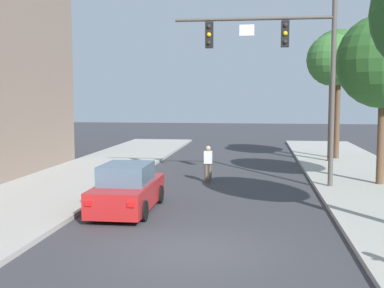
{
  "coord_description": "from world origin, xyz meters",
  "views": [
    {
      "loc": [
        1.63,
        -11.64,
        3.77
      ],
      "look_at": [
        -0.85,
        6.76,
        2.0
      ],
      "focal_mm": 45.84,
      "sensor_mm": 36.0,
      "label": 1
    }
  ],
  "objects_px": {
    "car_lead_red": "(128,190)",
    "pedestrian_crossing_road": "(208,162)",
    "street_tree_third": "(333,61)",
    "street_tree_farthest": "(339,58)",
    "street_tree_second": "(384,62)",
    "traffic_signal_mast": "(287,59)"
  },
  "relations": [
    {
      "from": "traffic_signal_mast",
      "to": "street_tree_third",
      "type": "bearing_deg",
      "value": 70.04
    },
    {
      "from": "car_lead_red",
      "to": "pedestrian_crossing_road",
      "type": "distance_m",
      "value": 6.18
    },
    {
      "from": "traffic_signal_mast",
      "to": "street_tree_second",
      "type": "bearing_deg",
      "value": 11.69
    },
    {
      "from": "street_tree_third",
      "to": "street_tree_farthest",
      "type": "relative_size",
      "value": 0.94
    },
    {
      "from": "car_lead_red",
      "to": "street_tree_third",
      "type": "height_order",
      "value": "street_tree_third"
    },
    {
      "from": "street_tree_third",
      "to": "street_tree_farthest",
      "type": "distance_m",
      "value": 1.44
    },
    {
      "from": "street_tree_third",
      "to": "pedestrian_crossing_road",
      "type": "bearing_deg",
      "value": -131.08
    },
    {
      "from": "pedestrian_crossing_road",
      "to": "street_tree_second",
      "type": "bearing_deg",
      "value": -1.53
    },
    {
      "from": "traffic_signal_mast",
      "to": "car_lead_red",
      "type": "height_order",
      "value": "traffic_signal_mast"
    },
    {
      "from": "pedestrian_crossing_road",
      "to": "street_tree_third",
      "type": "height_order",
      "value": "street_tree_third"
    },
    {
      "from": "traffic_signal_mast",
      "to": "car_lead_red",
      "type": "bearing_deg",
      "value": -138.4
    },
    {
      "from": "street_tree_second",
      "to": "car_lead_red",
      "type": "bearing_deg",
      "value": -149.07
    },
    {
      "from": "traffic_signal_mast",
      "to": "street_tree_third",
      "type": "distance_m",
      "value": 8.78
    },
    {
      "from": "car_lead_red",
      "to": "street_tree_farthest",
      "type": "height_order",
      "value": "street_tree_farthest"
    },
    {
      "from": "car_lead_red",
      "to": "street_tree_second",
      "type": "height_order",
      "value": "street_tree_second"
    },
    {
      "from": "street_tree_farthest",
      "to": "traffic_signal_mast",
      "type": "bearing_deg",
      "value": -110.27
    },
    {
      "from": "car_lead_red",
      "to": "street_tree_third",
      "type": "xyz_separation_m",
      "value": [
        8.39,
        13.03,
        5.09
      ]
    },
    {
      "from": "car_lead_red",
      "to": "pedestrian_crossing_road",
      "type": "xyz_separation_m",
      "value": [
        2.1,
        5.81,
        0.19
      ]
    },
    {
      "from": "pedestrian_crossing_road",
      "to": "street_tree_farthest",
      "type": "height_order",
      "value": "street_tree_farthest"
    },
    {
      "from": "car_lead_red",
      "to": "pedestrian_crossing_road",
      "type": "bearing_deg",
      "value": 70.14
    },
    {
      "from": "car_lead_red",
      "to": "street_tree_farthest",
      "type": "bearing_deg",
      "value": 58.1
    },
    {
      "from": "car_lead_red",
      "to": "street_tree_farthest",
      "type": "distance_m",
      "value": 17.72
    }
  ]
}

